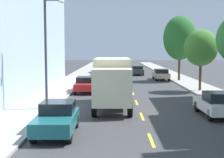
# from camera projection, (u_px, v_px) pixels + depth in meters

# --- Properties ---
(ground_plane) EXTENTS (160.00, 160.00, 0.00)m
(ground_plane) POSITION_uv_depth(u_px,v_px,m) (129.00, 84.00, 36.99)
(ground_plane) COLOR #38383A
(sidewalk_left) EXTENTS (3.20, 120.00, 0.14)m
(sidewalk_left) POSITION_uv_depth(u_px,v_px,m) (65.00, 85.00, 35.07)
(sidewalk_left) COLOR #99968E
(sidewalk_left) RESTS_ON ground_plane
(sidewalk_right) EXTENTS (3.20, 120.00, 0.14)m
(sidewalk_right) POSITION_uv_depth(u_px,v_px,m) (195.00, 85.00, 34.92)
(sidewalk_right) COLOR #99968E
(sidewalk_right) RESTS_ON ground_plane
(lane_centerline_dashes) EXTENTS (0.14, 47.20, 0.01)m
(lane_centerline_dashes) POSITION_uv_depth(u_px,v_px,m) (131.00, 90.00, 31.52)
(lane_centerline_dashes) COLOR yellow
(lane_centerline_dashes) RESTS_ON ground_plane
(street_tree_third) EXTENTS (3.16, 3.16, 5.71)m
(street_tree_third) POSITION_uv_depth(u_px,v_px,m) (201.00, 48.00, 29.83)
(street_tree_third) COLOR #47331E
(street_tree_third) RESTS_ON sidewalk_right
(street_tree_farthest) EXTENTS (4.07, 4.07, 7.98)m
(street_tree_farthest) POSITION_uv_depth(u_px,v_px,m) (180.00, 38.00, 39.66)
(street_tree_farthest) COLOR #47331E
(street_tree_farthest) RESTS_ON sidewalk_right
(street_lamp) EXTENTS (1.35, 0.28, 7.13)m
(street_lamp) POSITION_uv_depth(u_px,v_px,m) (48.00, 45.00, 20.61)
(street_lamp) COLOR #38383D
(street_lamp) RESTS_ON sidewalk_left
(delivery_box_truck) EXTENTS (2.44, 7.60, 3.36)m
(delivery_box_truck) POSITION_uv_depth(u_px,v_px,m) (112.00, 80.00, 21.86)
(delivery_box_truck) COLOR beige
(delivery_box_truck) RESTS_ON ground_plane
(parked_hatchback_white) EXTENTS (1.81, 4.03, 1.50)m
(parked_hatchback_white) POSITION_uv_depth(u_px,v_px,m) (217.00, 104.00, 19.01)
(parked_hatchback_white) COLOR silver
(parked_hatchback_white) RESTS_ON ground_plane
(parked_hatchback_teal) EXTENTS (1.81, 4.03, 1.50)m
(parked_hatchback_teal) POSITION_uv_depth(u_px,v_px,m) (57.00, 118.00, 15.03)
(parked_hatchback_teal) COLOR #195B60
(parked_hatchback_teal) RESTS_ON ground_plane
(parked_sedan_red) EXTENTS (1.91, 4.54, 1.43)m
(parked_sedan_red) POSITION_uv_depth(u_px,v_px,m) (85.00, 84.00, 29.71)
(parked_sedan_red) COLOR #AD1E1E
(parked_sedan_red) RESTS_ON ground_plane
(parked_wagon_navy) EXTENTS (1.86, 4.71, 1.50)m
(parked_wagon_navy) POSITION_uv_depth(u_px,v_px,m) (99.00, 68.00, 53.35)
(parked_wagon_navy) COLOR navy
(parked_wagon_navy) RESTS_ON ground_plane
(parked_sedan_champagne) EXTENTS (1.81, 4.50, 1.43)m
(parked_sedan_champagne) POSITION_uv_depth(u_px,v_px,m) (161.00, 74.00, 41.72)
(parked_sedan_champagne) COLOR tan
(parked_sedan_champagne) RESTS_ON ground_plane
(moving_charcoal_sedan) EXTENTS (1.80, 4.50, 1.43)m
(moving_charcoal_sedan) POSITION_uv_depth(u_px,v_px,m) (137.00, 70.00, 49.69)
(moving_charcoal_sedan) COLOR #333338
(moving_charcoal_sedan) RESTS_ON ground_plane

